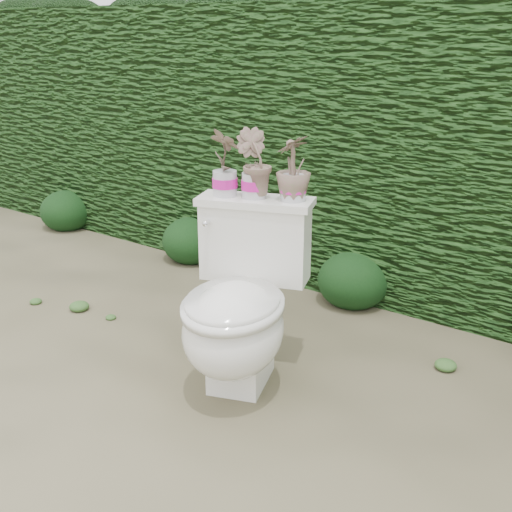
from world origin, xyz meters
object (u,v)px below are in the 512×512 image
Objects in this scene: potted_plant_left at (225,164)px; potted_plant_center at (254,165)px; potted_plant_right at (293,170)px; toilet at (239,309)px.

potted_plant_left is 0.99× the size of potted_plant_center.
potted_plant_right is at bearing -150.74° from potted_plant_left.
potted_plant_left is at bearing -67.19° from potted_plant_right.
potted_plant_right is (0.07, 0.28, 0.55)m from toilet.
toilet is 2.84× the size of potted_plant_left.
toilet is 3.02× the size of potted_plant_right.
potted_plant_center is at bearing -67.19° from potted_plant_right.
potted_plant_center is 0.17m from potted_plant_right.
potted_plant_left reaches higher than potted_plant_right.
potted_plant_left is 1.07× the size of potted_plant_right.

